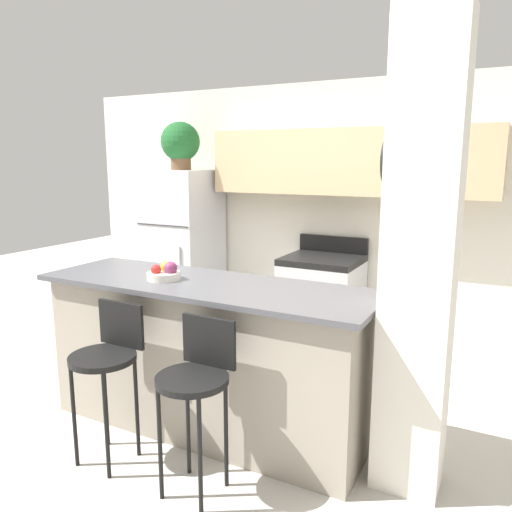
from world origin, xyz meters
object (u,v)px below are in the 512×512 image
at_px(fruit_bowl, 165,273).
at_px(trash_bin, 216,323).
at_px(bar_stool_right, 197,380).
at_px(stove_range, 321,303).
at_px(potted_plant_on_fridge, 180,143).
at_px(bar_stool_left, 108,358).
at_px(refrigerator, 183,250).

xyz_separation_m(fruit_bowl, trash_bin, (-0.57, 1.50, -0.88)).
bearing_deg(bar_stool_right, stove_range, 93.52).
distance_m(stove_range, bar_stool_right, 2.31).
relative_size(bar_stool_right, potted_plant_on_fridge, 1.95).
xyz_separation_m(stove_range, fruit_bowl, (-0.45, -1.79, 0.61)).
height_order(stove_range, bar_stool_left, stove_range).
relative_size(refrigerator, stove_range, 1.59).
height_order(refrigerator, potted_plant_on_fridge, potted_plant_on_fridge).
height_order(bar_stool_left, potted_plant_on_fridge, potted_plant_on_fridge).
relative_size(bar_stool_left, fruit_bowl, 4.35).
bearing_deg(bar_stool_left, potted_plant_on_fridge, 115.55).
bearing_deg(bar_stool_right, bar_stool_left, 180.00).
distance_m(bar_stool_right, potted_plant_on_fridge, 3.13).
relative_size(stove_range, potted_plant_on_fridge, 2.17).
distance_m(fruit_bowl, trash_bin, 1.83).
relative_size(bar_stool_left, bar_stool_right, 1.00).
bearing_deg(potted_plant_on_fridge, stove_range, 1.48).
bearing_deg(fruit_bowl, stove_range, 75.77).
relative_size(refrigerator, potted_plant_on_fridge, 3.46).
bearing_deg(bar_stool_left, refrigerator, 115.55).
height_order(refrigerator, fruit_bowl, refrigerator).
xyz_separation_m(bar_stool_left, trash_bin, (-0.53, 2.01, -0.46)).
relative_size(stove_range, bar_stool_left, 1.11).
distance_m(stove_range, fruit_bowl, 1.94).
bearing_deg(refrigerator, trash_bin, -23.97).
bearing_deg(refrigerator, bar_stool_right, -52.76).
bearing_deg(stove_range, bar_stool_right, -86.48).
xyz_separation_m(refrigerator, trash_bin, (0.55, -0.25, -0.66)).
relative_size(refrigerator, bar_stool_left, 1.77).
relative_size(potted_plant_on_fridge, fruit_bowl, 2.23).
height_order(stove_range, fruit_bowl, fruit_bowl).
bearing_deg(bar_stool_right, refrigerator, 127.24).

